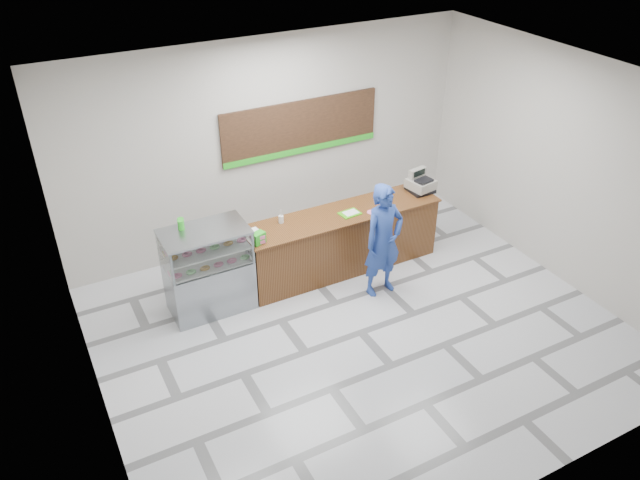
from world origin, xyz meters
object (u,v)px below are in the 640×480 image
sales_counter (342,241)px  cash_register (420,183)px  customer (383,240)px  serving_tray (350,213)px  display_case (208,270)px

sales_counter → cash_register: (1.50, 0.05, 0.65)m
customer → cash_register: bearing=30.2°
sales_counter → cash_register: bearing=1.8°
cash_register → serving_tray: (-1.41, -0.13, -0.13)m
sales_counter → display_case: display_case is taller
display_case → customer: 2.60m
display_case → serving_tray: bearing=-2.0°
display_case → serving_tray: (2.31, -0.08, 0.36)m
display_case → customer: (2.46, -0.82, 0.23)m
customer → serving_tray: bearing=97.3°
sales_counter → display_case: bearing=-180.0°
cash_register → sales_counter: bearing=171.8°
sales_counter → serving_tray: serving_tray is taller
serving_tray → display_case: bearing=172.2°
serving_tray → sales_counter: bearing=131.7°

